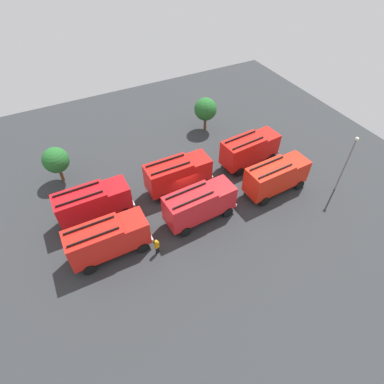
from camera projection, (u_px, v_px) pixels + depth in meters
name	position (u px, v px, depth m)	size (l,w,h in m)	color
ground_plane	(192.00, 201.00, 33.52)	(55.22, 55.22, 0.00)	#2D3033
fire_truck_0	(107.00, 238.00, 27.39)	(7.21, 2.78, 3.88)	red
fire_truck_1	(199.00, 203.00, 30.35)	(7.32, 3.08, 3.88)	red
fire_truck_2	(276.00, 176.00, 33.19)	(7.31, 3.04, 3.88)	red
fire_truck_3	(93.00, 202.00, 30.45)	(7.22, 2.80, 3.88)	red
fire_truck_4	(178.00, 173.00, 33.46)	(7.22, 2.79, 3.88)	red
fire_truck_5	(250.00, 149.00, 36.52)	(7.38, 3.25, 3.88)	red
firefighter_0	(197.00, 156.00, 37.37)	(0.33, 0.46, 1.83)	black
firefighter_1	(159.00, 173.00, 35.25)	(0.29, 0.45, 1.76)	black
firefighter_2	(266.00, 136.00, 40.31)	(0.30, 0.45, 1.76)	black
firefighter_3	(157.00, 246.00, 28.24)	(0.47, 0.36, 1.74)	black
tree_0	(56.00, 160.00, 33.79)	(2.82, 2.82, 4.37)	brown
tree_1	(205.00, 109.00, 41.04)	(2.95, 2.95, 4.57)	brown
traffic_cone_0	(91.00, 194.00, 33.84)	(0.41, 0.41, 0.59)	#F2600C
traffic_cone_1	(116.00, 194.00, 33.86)	(0.48, 0.48, 0.68)	#F2600C
traffic_cone_2	(117.00, 226.00, 30.73)	(0.47, 0.47, 0.67)	#F2600C
lamppost	(347.00, 161.00, 32.01)	(0.36, 0.36, 6.91)	slate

